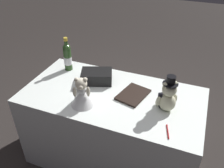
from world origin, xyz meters
TOP-DOWN VIEW (x-y plane):
  - ground_plane at (0.00, 0.00)m, footprint 12.00×12.00m
  - reception_table at (0.00, 0.00)m, footprint 1.44×0.75m
  - teddy_bear_groom at (0.43, -0.02)m, footprint 0.15×0.15m
  - teddy_bear_bride at (-0.16, -0.18)m, footprint 0.20×0.23m
  - champagne_bottle at (-0.52, 0.22)m, footprint 0.07×0.07m
  - signing_pen at (0.49, -0.25)m, footprint 0.05×0.13m
  - gift_case_black at (-0.19, 0.13)m, footprint 0.30×0.25m
  - guestbook at (0.16, 0.05)m, footprint 0.25×0.30m

SIDE VIEW (x-z plane):
  - ground_plane at x=0.00m, z-range 0.00..0.00m
  - reception_table at x=0.00m, z-range 0.00..0.73m
  - signing_pen at x=0.49m, z-range 0.73..0.74m
  - guestbook at x=0.16m, z-range 0.73..0.74m
  - gift_case_black at x=-0.19m, z-range 0.73..0.83m
  - teddy_bear_bride at x=-0.16m, z-range 0.71..0.95m
  - teddy_bear_groom at x=0.43m, z-range 0.70..0.99m
  - champagne_bottle at x=-0.52m, z-range 0.70..1.02m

